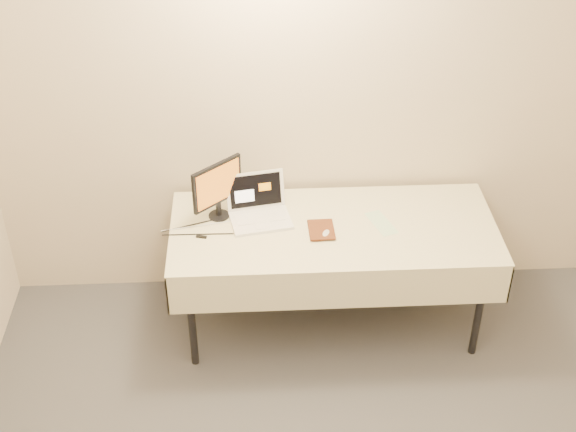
{
  "coord_description": "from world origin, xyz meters",
  "views": [
    {
      "loc": [
        -0.45,
        -1.62,
        3.41
      ],
      "look_at": [
        -0.26,
        1.99,
        0.86
      ],
      "focal_mm": 50.0,
      "sensor_mm": 36.0,
      "label": 1
    }
  ],
  "objects_px": {
    "laptop": "(258,208)",
    "book": "(309,218)",
    "monitor": "(217,186)",
    "table": "(333,236)"
  },
  "relations": [
    {
      "from": "laptop",
      "to": "book",
      "type": "xyz_separation_m",
      "value": [
        0.28,
        -0.17,
        0.04
      ]
    },
    {
      "from": "laptop",
      "to": "book",
      "type": "relative_size",
      "value": 2.0
    },
    {
      "from": "book",
      "to": "monitor",
      "type": "bearing_deg",
      "value": 158.93
    },
    {
      "from": "laptop",
      "to": "table",
      "type": "bearing_deg",
      "value": -27.23
    },
    {
      "from": "laptop",
      "to": "monitor",
      "type": "xyz_separation_m",
      "value": [
        -0.23,
        0.01,
        0.15
      ]
    },
    {
      "from": "monitor",
      "to": "book",
      "type": "xyz_separation_m",
      "value": [
        0.51,
        -0.18,
        -0.11
      ]
    },
    {
      "from": "laptop",
      "to": "book",
      "type": "height_order",
      "value": "laptop"
    },
    {
      "from": "laptop",
      "to": "monitor",
      "type": "height_order",
      "value": "monitor"
    },
    {
      "from": "monitor",
      "to": "laptop",
      "type": "bearing_deg",
      "value": -43.95
    },
    {
      "from": "laptop",
      "to": "monitor",
      "type": "bearing_deg",
      "value": 167.22
    }
  ]
}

